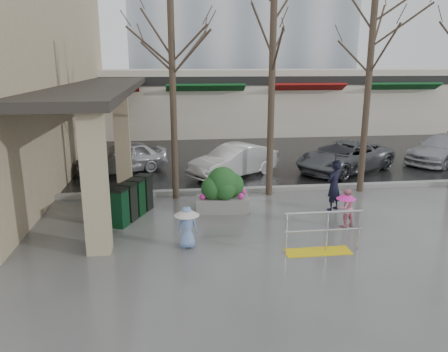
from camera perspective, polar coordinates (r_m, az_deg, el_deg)
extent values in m
plane|color=#51514F|center=(11.63, 4.06, -7.77)|extent=(120.00, 120.00, 0.00)
cube|color=black|center=(32.91, -3.44, 6.84)|extent=(120.00, 36.00, 0.01)
cube|color=gray|center=(15.33, 1.16, -1.88)|extent=(120.00, 0.30, 0.15)
cube|color=#2D2823|center=(18.74, -15.66, 11.63)|extent=(2.80, 18.00, 0.25)
cube|color=tan|center=(10.53, -16.49, -0.69)|extent=(0.55, 0.55, 3.50)
cube|color=tan|center=(16.84, -13.13, 5.09)|extent=(0.55, 0.55, 3.50)
cube|color=beige|center=(28.94, 1.06, 9.78)|extent=(34.00, 6.00, 4.00)
cube|color=maroon|center=(25.97, -16.01, 10.57)|extent=(4.50, 1.68, 0.87)
cube|color=#0F4C1E|center=(25.78, -2.47, 11.08)|extent=(4.50, 1.68, 0.87)
cube|color=maroon|center=(26.95, 10.59, 11.00)|extent=(4.50, 1.68, 0.87)
cube|color=#0F4C1E|center=(29.33, 22.02, 10.48)|extent=(4.50, 1.68, 0.87)
cube|color=black|center=(26.00, 2.02, 12.32)|extent=(34.00, 0.35, 0.50)
cube|color=yellow|center=(10.89, 12.14, -9.62)|extent=(1.60, 0.50, 0.02)
cylinder|color=silver|center=(10.47, 8.11, -7.53)|extent=(0.05, 0.05, 1.00)
cylinder|color=silver|center=(10.77, 13.29, -7.15)|extent=(0.05, 0.05, 1.00)
cylinder|color=silver|center=(11.07, 17.20, -6.82)|extent=(0.05, 0.05, 1.00)
cylinder|color=silver|center=(10.56, 12.94, -4.66)|extent=(1.90, 0.06, 0.06)
cylinder|color=silver|center=(10.72, 12.80, -6.94)|extent=(1.90, 0.04, 0.04)
cylinder|color=#382B21|center=(14.18, -6.68, 10.38)|extent=(0.22, 0.22, 6.80)
cylinder|color=#382B21|center=(14.56, 6.23, 10.89)|extent=(0.22, 0.22, 7.00)
cylinder|color=#382B21|center=(15.68, 18.19, 9.60)|extent=(0.22, 0.22, 6.50)
imported|color=black|center=(13.75, 14.16, -1.21)|extent=(0.68, 0.63, 1.56)
cylinder|color=black|center=(13.56, 14.37, 2.08)|extent=(0.02, 0.02, 0.99)
cone|color=black|center=(13.48, 14.48, 3.76)|extent=(1.12, 1.12, 0.18)
sphere|color=black|center=(13.46, 14.51, 4.22)|extent=(0.05, 0.05, 0.05)
imported|color=pink|center=(12.51, 15.57, -4.01)|extent=(0.62, 0.55, 1.09)
cylinder|color=black|center=(12.45, 15.64, -3.14)|extent=(0.02, 0.02, 0.47)
cone|color=#FF28B3|center=(12.41, 15.68, -2.50)|extent=(0.54, 0.54, 0.18)
sphere|color=black|center=(12.38, 15.72, -2.01)|extent=(0.05, 0.05, 0.05)
imported|color=#6F8DC7|center=(10.75, -4.85, -6.69)|extent=(0.54, 0.37, 1.05)
cylinder|color=black|center=(10.66, -4.88, -5.46)|extent=(0.02, 0.02, 0.49)
cone|color=beige|center=(10.61, -4.90, -4.67)|extent=(0.62, 0.62, 0.18)
sphere|color=black|center=(10.57, -4.91, -4.11)|extent=(0.05, 0.05, 0.05)
cube|color=gray|center=(13.40, -0.20, -3.66)|extent=(1.64, 0.91, 0.44)
ellipsoid|color=#193A12|center=(13.21, -0.20, -0.96)|extent=(0.97, 0.87, 1.02)
sphere|color=#193A12|center=(13.13, -1.49, -1.61)|extent=(0.70, 0.70, 0.70)
sphere|color=#193A12|center=(13.40, 1.04, -1.20)|extent=(0.74, 0.74, 0.74)
cube|color=#0C371C|center=(12.40, -13.56, -4.21)|extent=(0.55, 0.55, 1.02)
cube|color=black|center=(12.23, -13.71, -1.74)|extent=(0.58, 0.58, 0.07)
cube|color=black|center=(12.82, -12.44, -3.52)|extent=(0.55, 0.55, 1.02)
cube|color=black|center=(12.66, -12.58, -1.12)|extent=(0.58, 0.58, 0.07)
cube|color=#0B3216|center=(13.24, -11.40, -2.87)|extent=(0.55, 0.55, 1.02)
cube|color=black|center=(13.09, -11.52, -0.55)|extent=(0.58, 0.58, 0.07)
cube|color=black|center=(13.68, -10.43, -2.26)|extent=(0.55, 0.55, 1.02)
cube|color=black|center=(13.53, -10.54, -0.01)|extent=(0.58, 0.58, 0.07)
imported|color=silver|center=(18.48, -13.24, 2.36)|extent=(3.98, 2.84, 1.26)
imported|color=white|center=(17.38, 1.31, 1.99)|extent=(3.93, 3.21, 1.26)
imported|color=#53565A|center=(18.83, 15.52, 2.44)|extent=(4.97, 4.08, 1.26)
imported|color=#9E9EA3|center=(22.12, 26.67, 3.16)|extent=(4.63, 3.77, 1.26)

